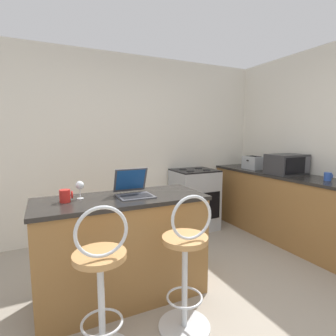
% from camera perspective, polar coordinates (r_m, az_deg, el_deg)
% --- Properties ---
extents(wall_back, '(12.00, 0.06, 2.60)m').
position_cam_1_polar(wall_back, '(3.89, -10.66, 4.72)').
color(wall_back, silver).
rests_on(wall_back, ground_plane).
extents(breakfast_bar, '(1.47, 0.61, 0.93)m').
position_cam_1_polar(breakfast_bar, '(2.49, -9.81, -16.70)').
color(breakfast_bar, olive).
rests_on(breakfast_bar, ground_plane).
extents(counter_right, '(0.59, 2.80, 0.93)m').
position_cam_1_polar(counter_right, '(3.94, 25.87, -8.20)').
color(counter_right, olive).
rests_on(counter_right, ground_plane).
extents(bar_stool_near, '(0.40, 0.40, 1.06)m').
position_cam_1_polar(bar_stool_near, '(1.89, -14.32, -23.82)').
color(bar_stool_near, silver).
rests_on(bar_stool_near, ground_plane).
extents(bar_stool_far, '(0.40, 0.40, 1.06)m').
position_cam_1_polar(bar_stool_far, '(2.07, 3.92, -20.53)').
color(bar_stool_far, silver).
rests_on(bar_stool_far, ground_plane).
extents(laptop, '(0.30, 0.32, 0.24)m').
position_cam_1_polar(laptop, '(2.38, -7.56, -4.51)').
color(laptop, '#47474C').
rests_on(laptop, breakfast_bar).
extents(microwave, '(0.51, 0.36, 0.27)m').
position_cam_1_polar(microwave, '(3.93, 24.43, 0.76)').
color(microwave, '#2D2D30').
rests_on(microwave, counter_right).
extents(toaster, '(0.24, 0.29, 0.20)m').
position_cam_1_polar(toaster, '(4.31, 18.09, 1.12)').
color(toaster, '#9EA3A8').
rests_on(toaster, counter_right).
extents(stove_range, '(0.64, 0.57, 0.94)m').
position_cam_1_polar(stove_range, '(4.14, 5.75, -6.76)').
color(stove_range, '#9EA3A8').
rests_on(stove_range, ground_plane).
extents(storage_jar, '(0.10, 0.10, 0.18)m').
position_cam_1_polar(storage_jar, '(4.65, 17.34, 1.44)').
color(storage_jar, silver).
rests_on(storage_jar, counter_right).
extents(mug_red, '(0.10, 0.09, 0.10)m').
position_cam_1_polar(mug_red, '(2.29, -21.44, -5.67)').
color(mug_red, red).
rests_on(mug_red, breakfast_bar).
extents(wine_glass_short, '(0.07, 0.07, 0.15)m').
position_cam_1_polar(wine_glass_short, '(2.35, -18.64, -3.69)').
color(wine_glass_short, silver).
rests_on(wine_glass_short, breakfast_bar).
extents(mug_blue, '(0.10, 0.08, 0.10)m').
position_cam_1_polar(mug_blue, '(3.63, 31.46, -1.59)').
color(mug_blue, '#2D51AD').
rests_on(mug_blue, counter_right).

